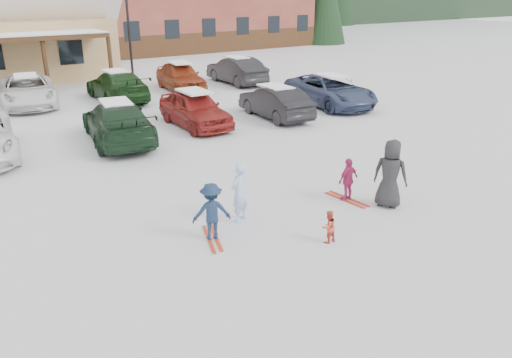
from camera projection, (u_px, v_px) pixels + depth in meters
ground at (270, 234)px, 11.71m from camera, size 160.00×160.00×0.00m
lamp_post at (128, 25)px, 31.72m from camera, size 0.50×0.25×5.60m
adult_skier at (239, 192)px, 12.11m from camera, size 0.65×0.57×1.51m
toddler_red at (328, 227)px, 11.19m from camera, size 0.38×0.29×0.77m
child_navy at (212, 212)px, 11.24m from camera, size 1.00×0.77×1.36m
skis_child_navy at (212, 238)px, 11.48m from camera, size 0.66×1.39×0.03m
child_magenta at (348, 179)px, 13.37m from camera, size 0.72×0.35×1.19m
skis_child_magenta at (347, 199)px, 13.58m from camera, size 0.31×1.41×0.03m
bystander_dark at (390, 174)px, 12.89m from camera, size 0.93×1.05×1.81m
parked_car_3 at (118, 122)px, 18.49m from camera, size 2.96×5.48×1.51m
parked_car_4 at (195, 109)px, 20.58m from camera, size 1.89×4.39×1.48m
parked_car_5 at (275, 102)px, 21.94m from camera, size 1.83×4.36×1.40m
parked_car_6 at (330, 91)px, 24.23m from camera, size 3.03×5.55×1.47m
parked_car_10 at (28, 91)px, 24.19m from camera, size 3.26×5.64×1.48m
parked_car_11 at (117, 86)px, 25.32m from camera, size 2.29×5.25×1.50m
parked_car_12 at (180, 76)px, 27.90m from camera, size 2.40×4.73×1.54m
parked_car_13 at (236, 70)px, 29.85m from camera, size 1.80×4.80×1.57m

